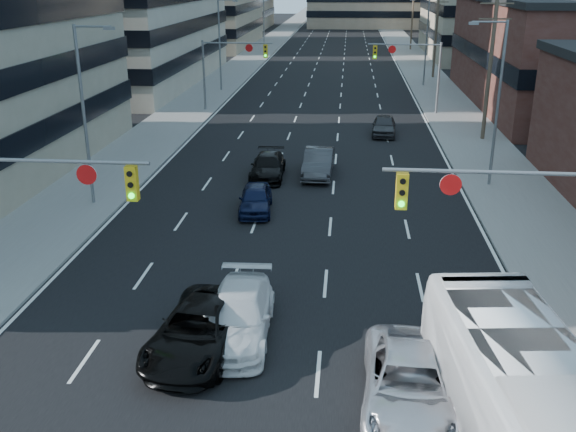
% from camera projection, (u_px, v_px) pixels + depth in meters
% --- Properties ---
extents(road_surface, '(18.00, 300.00, 0.02)m').
position_uv_depth(road_surface, '(338.00, 32.00, 134.87)').
color(road_surface, black).
rests_on(road_surface, ground).
extents(sidewalk_left, '(5.00, 300.00, 0.15)m').
position_uv_depth(sidewalk_left, '(283.00, 31.00, 135.84)').
color(sidewalk_left, slate).
rests_on(sidewalk_left, ground).
extents(sidewalk_right, '(5.00, 300.00, 0.15)m').
position_uv_depth(sidewalk_right, '(393.00, 32.00, 133.86)').
color(sidewalk_right, slate).
rests_on(sidewalk_right, ground).
extents(office_right_far, '(22.00, 28.00, 14.00)m').
position_uv_depth(office_right_far, '(509.00, 7.00, 91.11)').
color(office_right_far, gray).
rests_on(office_right_far, ground).
extents(bg_block_right, '(22.00, 22.00, 12.00)m').
position_uv_depth(bg_block_right, '(496.00, 3.00, 130.02)').
color(bg_block_right, gray).
rests_on(bg_block_right, ground).
extents(signal_near_left, '(6.59, 0.33, 6.00)m').
position_uv_depth(signal_near_left, '(31.00, 205.00, 20.25)').
color(signal_near_left, slate).
rests_on(signal_near_left, ground).
extents(signal_near_right, '(6.59, 0.33, 6.00)m').
position_uv_depth(signal_near_right, '(514.00, 221.00, 18.97)').
color(signal_near_right, slate).
rests_on(signal_near_right, ground).
extents(signal_far_left, '(6.09, 0.33, 6.00)m').
position_uv_depth(signal_far_left, '(230.00, 61.00, 54.78)').
color(signal_far_left, slate).
rests_on(signal_far_left, ground).
extents(signal_far_right, '(6.09, 0.33, 6.00)m').
position_uv_depth(signal_far_right, '(412.00, 63.00, 53.46)').
color(signal_far_right, slate).
rests_on(signal_far_right, ground).
extents(utility_pole_block, '(2.20, 0.28, 11.00)m').
position_uv_depth(utility_pole_block, '(491.00, 59.00, 44.16)').
color(utility_pole_block, '#4C3D2D').
rests_on(utility_pole_block, ground).
extents(utility_pole_midblock, '(2.20, 0.28, 11.00)m').
position_uv_depth(utility_pole_midblock, '(437.00, 26.00, 72.13)').
color(utility_pole_midblock, '#4C3D2D').
rests_on(utility_pole_midblock, ground).
extents(utility_pole_distant, '(2.20, 0.28, 11.00)m').
position_uv_depth(utility_pole_distant, '(413.00, 12.00, 100.10)').
color(utility_pole_distant, '#4C3D2D').
rests_on(utility_pole_distant, ground).
extents(streetlight_left_near, '(2.03, 0.22, 9.00)m').
position_uv_depth(streetlight_left_near, '(86.00, 108.00, 31.44)').
color(streetlight_left_near, slate).
rests_on(streetlight_left_near, ground).
extents(streetlight_left_mid, '(2.03, 0.22, 9.00)m').
position_uv_depth(streetlight_left_mid, '(221.00, 41.00, 64.07)').
color(streetlight_left_mid, slate).
rests_on(streetlight_left_mid, ground).
extents(streetlight_left_far, '(2.03, 0.22, 9.00)m').
position_uv_depth(streetlight_left_far, '(265.00, 19.00, 96.70)').
color(streetlight_left_far, slate).
rests_on(streetlight_left_far, ground).
extents(streetlight_right_near, '(2.03, 0.22, 9.00)m').
position_uv_depth(streetlight_right_near, '(496.00, 97.00, 34.32)').
color(streetlight_right_near, slate).
rests_on(streetlight_right_near, ground).
extents(streetlight_right_far, '(2.03, 0.22, 9.00)m').
position_uv_depth(streetlight_right_far, '(425.00, 38.00, 66.95)').
color(streetlight_right_far, slate).
rests_on(streetlight_right_far, ground).
extents(black_pickup, '(3.05, 5.59, 1.49)m').
position_uv_depth(black_pickup, '(199.00, 330.00, 20.05)').
color(black_pickup, black).
rests_on(black_pickup, ground).
extents(white_van, '(2.28, 5.27, 1.51)m').
position_uv_depth(white_van, '(238.00, 315.00, 20.87)').
color(white_van, silver).
rests_on(white_van, ground).
extents(silver_suv, '(2.80, 5.58, 1.52)m').
position_uv_depth(silver_suv, '(409.00, 383.00, 17.39)').
color(silver_suv, silver).
rests_on(silver_suv, ground).
extents(sedan_blue, '(1.90, 4.05, 1.34)m').
position_uv_depth(sedan_blue, '(256.00, 199.00, 32.03)').
color(sedan_blue, black).
rests_on(sedan_blue, ground).
extents(sedan_grey_center, '(1.79, 4.80, 1.57)m').
position_uv_depth(sedan_grey_center, '(318.00, 163.00, 37.81)').
color(sedan_grey_center, '#353537').
rests_on(sedan_grey_center, ground).
extents(sedan_black_far, '(2.01, 4.71, 1.35)m').
position_uv_depth(sedan_black_far, '(268.00, 166.00, 37.48)').
color(sedan_black_far, black).
rests_on(sedan_black_far, ground).
extents(sedan_grey_right, '(1.97, 4.35, 1.45)m').
position_uv_depth(sedan_grey_right, '(384.00, 125.00, 47.52)').
color(sedan_grey_right, '#302F32').
rests_on(sedan_grey_right, ground).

